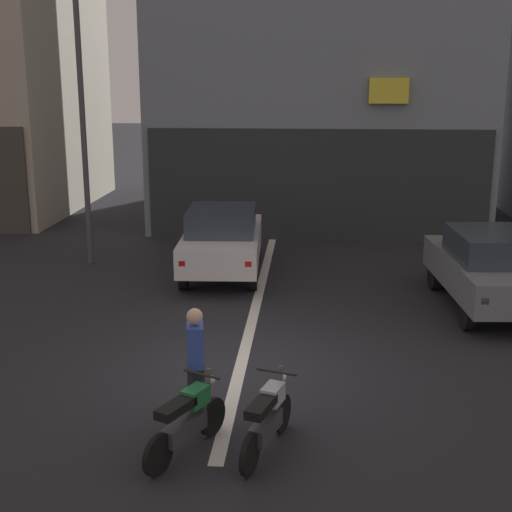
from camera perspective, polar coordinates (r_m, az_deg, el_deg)
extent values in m
plane|color=#232328|center=(11.76, -1.29, -9.04)|extent=(120.00, 120.00, 0.00)
cube|color=silver|center=(17.41, 0.70, -1.20)|extent=(0.20, 18.00, 0.01)
cube|color=#292C30|center=(20.44, 4.94, 5.66)|extent=(9.73, 0.10, 3.20)
cube|color=yellow|center=(20.25, 10.62, 12.93)|extent=(1.08, 0.16, 0.69)
cylinder|color=black|center=(18.40, -4.78, 0.63)|extent=(0.21, 0.65, 0.64)
cylinder|color=black|center=(18.29, 0.05, 0.59)|extent=(0.21, 0.65, 0.64)
cylinder|color=black|center=(15.91, -5.83, -1.59)|extent=(0.21, 0.65, 0.64)
cylinder|color=black|center=(15.78, -0.24, -1.65)|extent=(0.21, 0.65, 0.64)
cube|color=silver|center=(16.97, -2.70, 0.98)|extent=(1.95, 4.18, 0.66)
cube|color=#2D3842|center=(16.69, -2.77, 2.90)|extent=(1.64, 2.04, 0.56)
cube|color=red|center=(15.08, -5.97, -0.59)|extent=(0.14, 0.07, 0.12)
cube|color=red|center=(14.96, -0.62, -0.64)|extent=(0.14, 0.07, 0.12)
cylinder|color=black|center=(16.34, 14.15, -1.53)|extent=(0.23, 0.65, 0.64)
cylinder|color=black|center=(16.78, 19.30, -1.50)|extent=(0.23, 0.65, 0.64)
cylinder|color=black|center=(13.94, 16.60, -4.44)|extent=(0.23, 0.65, 0.64)
cube|color=slate|center=(15.23, 18.20, -1.29)|extent=(2.05, 4.22, 0.66)
cube|color=#2D3842|center=(14.95, 18.55, 0.81)|extent=(1.69, 2.07, 0.56)
cube|color=red|center=(13.16, 17.89, -3.46)|extent=(0.14, 0.07, 0.12)
cylinder|color=#47474C|center=(18.09, -13.73, 10.19)|extent=(0.14, 0.14, 6.97)
cylinder|color=black|center=(9.68, -3.52, -12.75)|extent=(0.29, 0.50, 0.52)
cylinder|color=black|center=(8.88, -7.87, -15.56)|extent=(0.29, 0.50, 0.52)
cube|color=#38383D|center=(9.18, -5.79, -13.62)|extent=(0.51, 0.75, 0.22)
cube|color=black|center=(8.91, -6.47, -12.03)|extent=(0.46, 0.64, 0.12)
cube|color=#1E7238|center=(9.22, -4.88, -11.19)|extent=(0.36, 0.42, 0.24)
cylinder|color=#4C4C51|center=(9.41, -4.08, -11.08)|extent=(0.17, 0.24, 0.70)
cylinder|color=black|center=(9.22, -4.41, -9.45)|extent=(0.51, 0.28, 0.04)
sphere|color=silver|center=(9.43, -3.65, -9.88)|extent=(0.12, 0.12, 0.12)
cylinder|color=black|center=(9.75, 2.12, -12.53)|extent=(0.22, 0.52, 0.52)
cylinder|color=black|center=(8.81, -0.51, -15.68)|extent=(0.22, 0.52, 0.52)
cube|color=#38383D|center=(9.18, 0.77, -13.56)|extent=(0.41, 0.76, 0.22)
cube|color=black|center=(8.89, 0.41, -12.01)|extent=(0.39, 0.64, 0.12)
cube|color=#B2B5BA|center=(9.25, 1.36, -11.06)|extent=(0.32, 0.41, 0.24)
cylinder|color=#4C4C51|center=(9.46, 1.83, -10.90)|extent=(0.14, 0.25, 0.70)
cylinder|color=black|center=(9.26, 1.67, -9.29)|extent=(0.54, 0.20, 0.04)
sphere|color=silver|center=(9.50, 2.10, -9.68)|extent=(0.12, 0.12, 0.12)
cylinder|color=#23232D|center=(9.90, -4.81, -11.05)|extent=(0.24, 0.24, 0.86)
cube|color=#334CA5|center=(9.61, -4.90, -7.17)|extent=(0.28, 0.39, 0.58)
sphere|color=beige|center=(9.47, -4.95, -4.86)|extent=(0.22, 0.22, 0.22)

